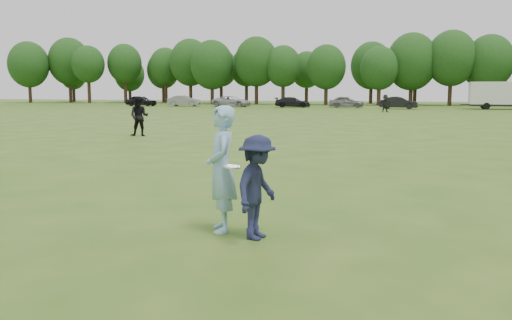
# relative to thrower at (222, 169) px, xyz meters

# --- Properties ---
(ground) EXTENTS (200.00, 200.00, 0.00)m
(ground) POSITION_rel_thrower_xyz_m (0.06, -0.41, -1.04)
(ground) COLOR #325718
(ground) RESTS_ON ground
(thrower) EXTENTS (0.77, 0.90, 2.09)m
(thrower) POSITION_rel_thrower_xyz_m (0.00, 0.00, 0.00)
(thrower) COLOR #8DBADA
(thrower) RESTS_ON ground
(defender) EXTENTS (0.78, 1.15, 1.65)m
(defender) POSITION_rel_thrower_xyz_m (0.69, -0.29, -0.22)
(defender) COLOR #1B203D
(defender) RESTS_ON ground
(player_far_a) EXTENTS (1.09, 0.91, 1.99)m
(player_far_a) POSITION_rel_thrower_xyz_m (-10.11, 16.17, -0.05)
(player_far_a) COLOR black
(player_far_a) RESTS_ON ground
(player_far_d) EXTENTS (1.76, 1.15, 1.82)m
(player_far_d) POSITION_rel_thrower_xyz_m (0.44, 48.94, -0.14)
(player_far_d) COLOR black
(player_far_d) RESTS_ON ground
(car_a) EXTENTS (4.41, 1.91, 1.48)m
(car_a) POSITION_rel_thrower_xyz_m (-33.18, 60.12, -0.30)
(car_a) COLOR black
(car_a) RESTS_ON ground
(car_b) EXTENTS (4.62, 1.94, 1.48)m
(car_b) POSITION_rel_thrower_xyz_m (-26.95, 60.65, -0.30)
(car_b) COLOR gray
(car_b) RESTS_ON ground
(car_c) EXTENTS (5.23, 2.57, 1.43)m
(car_c) POSITION_rel_thrower_xyz_m (-20.06, 60.58, -0.33)
(car_c) COLOR #AEADB2
(car_c) RESTS_ON ground
(car_d) EXTENTS (4.74, 2.33, 1.32)m
(car_d) POSITION_rel_thrower_xyz_m (-11.78, 60.65, -0.38)
(car_d) COLOR black
(car_d) RESTS_ON ground
(car_e) EXTENTS (4.52, 2.19, 1.49)m
(car_e) POSITION_rel_thrower_xyz_m (-4.90, 60.89, -0.30)
(car_e) COLOR slate
(car_e) RESTS_ON ground
(car_f) EXTENTS (4.53, 1.84, 1.46)m
(car_f) POSITION_rel_thrower_xyz_m (1.56, 58.41, -0.31)
(car_f) COLOR black
(car_f) RESTS_ON ground
(disc_in_play) EXTENTS (0.33, 0.33, 0.06)m
(disc_in_play) POSITION_rel_thrower_xyz_m (0.24, -0.18, 0.07)
(disc_in_play) COLOR white
(disc_in_play) RESTS_ON ground
(cargo_trailer) EXTENTS (9.00, 2.75, 3.20)m
(cargo_trailer) POSITION_rel_thrower_xyz_m (13.56, 60.39, 0.73)
(cargo_trailer) COLOR silver
(cargo_trailer) RESTS_ON ground
(treeline) EXTENTS (130.35, 18.39, 11.74)m
(treeline) POSITION_rel_thrower_xyz_m (2.87, 76.49, 5.22)
(treeline) COLOR #332114
(treeline) RESTS_ON ground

